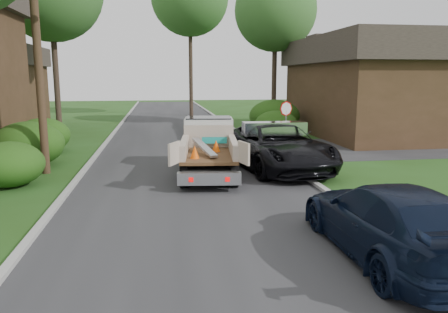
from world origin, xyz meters
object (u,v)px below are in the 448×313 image
house_right (382,85)px  navy_suv (390,221)px  tree_right_far (276,10)px  flatbed_truck (209,143)px  black_pickup (277,147)px  stop_sign (286,115)px  utility_pole (37,35)px

house_right → navy_suv: 20.90m
tree_right_far → flatbed_truck: 18.48m
black_pickup → navy_suv: 8.93m
stop_sign → utility_pole: size_ratio=0.25×
utility_pole → navy_suv: 13.69m
black_pickup → flatbed_truck: bearing=173.3°
flatbed_truck → tree_right_far: bearing=72.9°
black_pickup → navy_suv: black_pickup is taller
tree_right_far → navy_suv: bearing=-99.4°
stop_sign → navy_suv: 13.58m
stop_sign → flatbed_truck: stop_sign is taller
house_right → tree_right_far: tree_right_far is taller
black_pickup → stop_sign: bearing=61.7°
house_right → tree_right_far: (-5.50, 6.00, 5.32)m
flatbed_truck → stop_sign: bearing=52.0°
stop_sign → black_pickup: (-1.69, -4.50, -0.87)m
house_right → black_pickup: size_ratio=1.98×
black_pickup → tree_right_far: bearing=67.9°
flatbed_truck → black_pickup: (2.76, 0.05, -0.20)m
flatbed_truck → navy_suv: flatbed_truck is taller
house_right → black_pickup: 13.61m
tree_right_far → black_pickup: size_ratio=1.76×
tree_right_far → navy_suv: size_ratio=2.16×
house_right → black_pickup: (-9.49, -9.50, -2.25)m
utility_pole → tree_right_far: tree_right_far is taller
flatbed_truck → navy_suv: 9.28m
tree_right_far → flatbed_truck: bearing=-113.5°
tree_right_far → navy_suv: tree_right_far is taller
utility_pole → navy_suv: utility_pole is taller
utility_pole → flatbed_truck: (6.23, -0.53, -4.06)m
utility_pole → tree_right_far: size_ratio=0.87×
flatbed_truck → utility_pole: bearing=-178.5°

